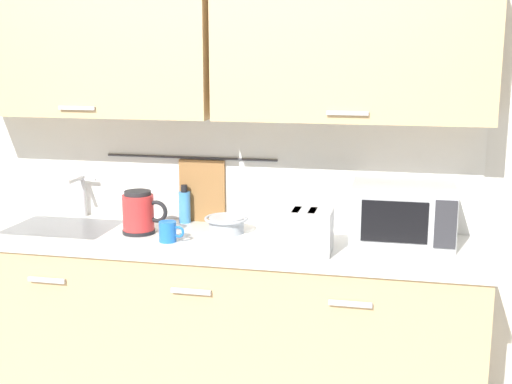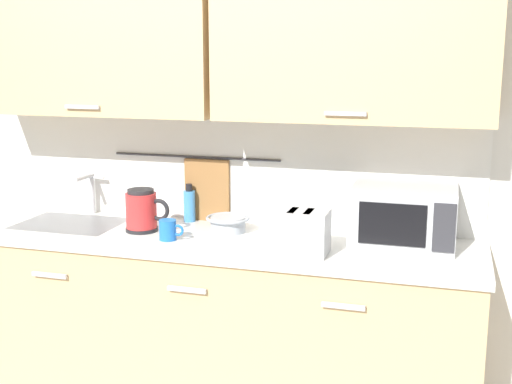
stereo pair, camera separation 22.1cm
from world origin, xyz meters
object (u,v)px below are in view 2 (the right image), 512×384
at_px(dish_soap_bottle, 189,205).
at_px(mixing_bowl, 228,223).
at_px(electric_kettle, 142,211).
at_px(mug_near_sink, 168,230).
at_px(microwave, 404,216).
at_px(mug_by_kettle, 294,225).
at_px(toaster, 300,232).

distance_m(dish_soap_bottle, mixing_bowl, 0.30).
xyz_separation_m(electric_kettle, mixing_bowl, (0.41, 0.10, -0.06)).
height_order(dish_soap_bottle, mixing_bowl, dish_soap_bottle).
bearing_deg(mug_near_sink, microwave, 12.26).
xyz_separation_m(microwave, mug_near_sink, (-1.05, -0.23, -0.09)).
bearing_deg(dish_soap_bottle, microwave, -6.61).
xyz_separation_m(mug_near_sink, mixing_bowl, (0.22, 0.21, -0.00)).
relative_size(microwave, mug_near_sink, 3.83).
xyz_separation_m(electric_kettle, mug_by_kettle, (0.73, 0.14, -0.05)).
distance_m(mixing_bowl, toaster, 0.48).
distance_m(electric_kettle, mug_by_kettle, 0.74).
height_order(mixing_bowl, toaster, toaster).
bearing_deg(mug_near_sink, toaster, -2.74).
distance_m(microwave, mug_by_kettle, 0.52).
bearing_deg(electric_kettle, dish_soap_bottle, 58.65).
distance_m(microwave, toaster, 0.49).
distance_m(microwave, mug_near_sink, 1.08).
height_order(microwave, dish_soap_bottle, microwave).
relative_size(microwave, mixing_bowl, 2.15).
xyz_separation_m(mug_near_sink, toaster, (0.63, -0.03, 0.05)).
xyz_separation_m(microwave, mug_by_kettle, (-0.51, 0.02, -0.09)).
bearing_deg(mug_by_kettle, dish_soap_bottle, 169.72).
height_order(electric_kettle, mug_by_kettle, electric_kettle).
relative_size(dish_soap_bottle, mixing_bowl, 0.92).
bearing_deg(mug_by_kettle, mug_near_sink, -155.24).
bearing_deg(microwave, mixing_bowl, -178.97).
bearing_deg(electric_kettle, microwave, 5.41).
relative_size(toaster, mug_by_kettle, 2.13).
relative_size(microwave, electric_kettle, 2.03).
height_order(dish_soap_bottle, mug_by_kettle, dish_soap_bottle).
distance_m(dish_soap_bottle, toaster, 0.77).
height_order(toaster, mug_by_kettle, toaster).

